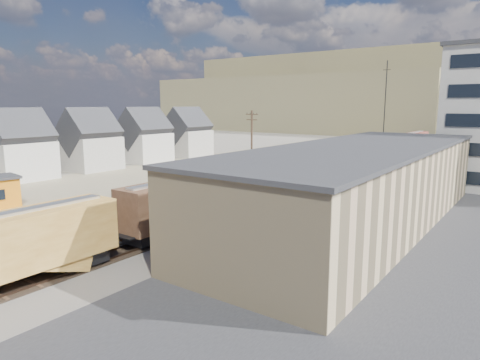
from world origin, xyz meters
The scene contains 12 objects.
ground centered at (0.00, 0.00, 0.00)m, with size 300.00×300.00×0.00m, color #6B6356.
ballast_bed centered at (0.00, 50.00, 0.03)m, with size 18.00×200.00×0.06m, color #4C4742.
dirt_yard centered at (-20.00, 40.00, 0.01)m, with size 24.00×180.00×0.03m, color #786E52.
asphalt_lot centered at (22.00, 35.00, 0.02)m, with size 26.00×120.00×0.04m, color #232326.
rail_tracks centered at (-0.55, 50.00, 0.11)m, with size 11.40×200.00×0.24m.
freight_train centered at (3.80, 36.80, 2.79)m, with size 3.00×119.74×4.46m.
warehouse centered at (14.98, 25.00, 3.65)m, with size 12.40×40.40×7.25m.
utility_pole_north centered at (-8.50, 42.00, 5.30)m, with size 2.20×0.32×10.00m.
radio_mast centered at (6.00, 60.00, 9.12)m, with size 1.20×0.16×18.00m.
townhouse_row centered at (-34.00, 25.00, 4.34)m, with size 8.15×68.16×10.47m.
hills_north centered at (0.17, 167.92, 14.10)m, with size 265.00×80.00×32.00m.
parked_car_white centered at (19.65, 9.00, 0.69)m, with size 1.46×4.19×1.38m, color white.
Camera 1 is at (28.57, -12.51, 10.85)m, focal length 32.00 mm.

